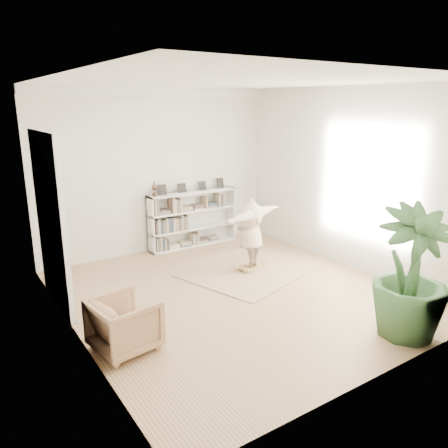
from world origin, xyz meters
The scene contains 9 objects.
floor centered at (0.00, 0.00, 0.00)m, with size 6.00×6.00×0.00m, color #8D6949.
room_shell centered at (0.00, 2.94, 3.51)m, with size 6.00×6.00×6.00m.
doors centered at (-2.70, 1.30, 1.40)m, with size 0.09×1.78×2.92m.
bookshelf centered at (0.74, 2.82, 0.64)m, with size 2.20×0.35×1.64m.
armchair centered at (-2.30, -0.69, 0.37)m, with size 0.79×0.82×0.74m, color tan.
rug centered at (0.90, 0.76, 0.01)m, with size 2.50×2.00×0.02m, color tan.
rocker_board centered at (0.90, 0.76, 0.07)m, with size 0.54×0.41×0.10m.
person centered at (0.90, 0.76, 0.82)m, with size 1.73×0.47×1.40m, color beige.
houseplant centered at (1.23, -2.55, 0.96)m, with size 1.07×1.07×1.92m, color #2F542A.
Camera 1 is at (-4.12, -5.87, 3.23)m, focal length 35.00 mm.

